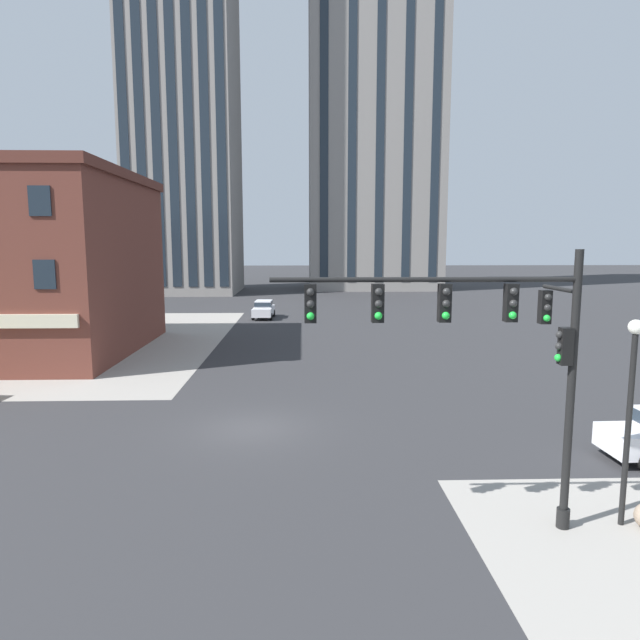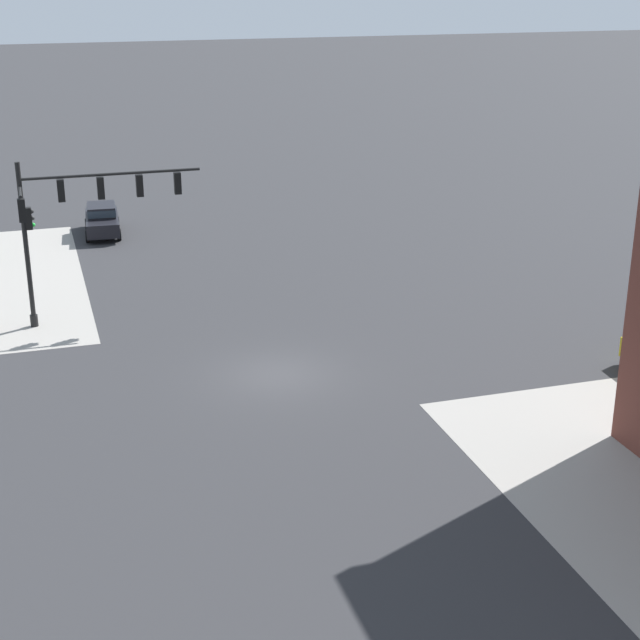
% 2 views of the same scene
% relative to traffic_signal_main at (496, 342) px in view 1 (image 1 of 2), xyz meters
% --- Properties ---
extents(ground_plane, '(320.00, 320.00, 0.00)m').
position_rel_traffic_signal_main_xyz_m(ground_plane, '(-6.63, 7.71, -4.71)').
color(ground_plane, '#2D2D30').
extents(sidewalk_far_corner, '(32.00, 32.00, 0.02)m').
position_rel_traffic_signal_main_xyz_m(sidewalk_far_corner, '(-26.63, 27.71, -4.71)').
color(sidewalk_far_corner, gray).
rests_on(sidewalk_far_corner, ground).
extents(traffic_signal_main, '(7.41, 2.09, 6.92)m').
position_rel_traffic_signal_main_xyz_m(traffic_signal_main, '(0.00, 0.00, 0.00)').
color(traffic_signal_main, black).
rests_on(traffic_signal_main, ground).
extents(street_lamp_corner_near, '(0.36, 0.36, 5.24)m').
position_rel_traffic_signal_main_xyz_m(street_lamp_corner_near, '(3.37, -0.05, -1.41)').
color(street_lamp_corner_near, black).
rests_on(street_lamp_corner_near, ground).
extents(car_cross_eastbound, '(2.03, 4.47, 1.68)m').
position_rel_traffic_signal_main_xyz_m(car_cross_eastbound, '(-8.36, 39.69, -3.79)').
color(car_cross_eastbound, silver).
rests_on(car_cross_eastbound, ground).
extents(residential_tower_skyline_right, '(20.26, 14.40, 77.11)m').
position_rel_traffic_signal_main_xyz_m(residential_tower_skyline_right, '(6.42, 75.37, 33.87)').
color(residential_tower_skyline_right, gray).
rests_on(residential_tower_skyline_right, ground).
extents(residential_tower_skyline_left, '(14.69, 15.58, 69.09)m').
position_rel_traffic_signal_main_xyz_m(residential_tower_skyline_left, '(-21.21, 68.99, 29.86)').
color(residential_tower_skyline_left, gray).
rests_on(residential_tower_skyline_left, ground).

